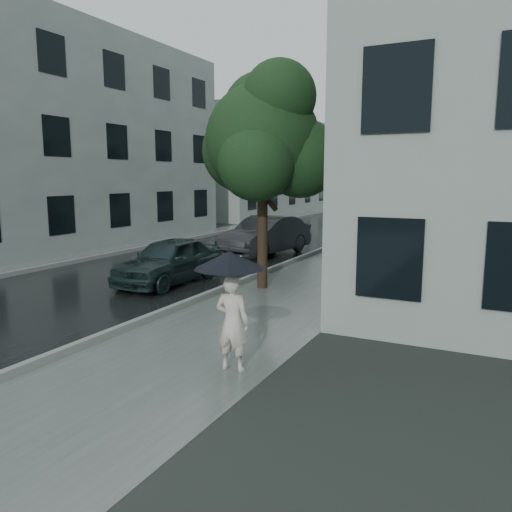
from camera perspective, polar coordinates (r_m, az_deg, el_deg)
The scene contains 14 objects.
ground at distance 9.74m, azimuth -6.96°, elevation -9.47°, with size 120.00×120.00×0.00m, color black.
sidewalk at distance 20.52m, azimuth 12.35°, elevation 0.21°, with size 3.50×60.00×0.01m, color slate.
kerb_near at distance 21.02m, azimuth 7.53°, elevation 0.74°, with size 0.15×60.00×0.15m, color slate.
asphalt_road at distance 22.39m, azimuth -0.98°, elevation 1.14°, with size 6.85×60.00×0.00m, color black.
kerb_far at distance 24.17m, azimuth -8.37°, elevation 1.81°, with size 0.15×60.00×0.15m, color slate.
sidewalk_far at distance 24.72m, azimuth -10.13°, elevation 1.75°, with size 1.70×60.00×0.01m, color #4C5451.
building_far_a at distance 24.61m, azimuth -24.43°, elevation 12.15°, with size 7.02×20.00×9.50m.
building_far_b at distance 42.17m, azimuth -0.25°, elevation 10.30°, with size 7.02×18.00×8.00m.
pedestrian at distance 8.00m, azimuth -2.73°, elevation -7.61°, with size 0.57×0.37×1.56m, color beige.
umbrella at distance 7.75m, azimuth -3.06°, elevation -0.47°, with size 1.30×1.30×1.06m.
street_tree at distance 13.86m, azimuth 0.98°, elevation 13.23°, with size 4.03×3.66×6.06m.
lamp_post at distance 20.47m, azimuth 9.52°, elevation 8.30°, with size 0.84×0.38×4.99m.
car_near at distance 14.72m, azimuth -9.87°, elevation -0.51°, with size 1.57×3.91×1.33m, color #19292B.
car_far at distance 19.79m, azimuth 1.09°, elevation 2.34°, with size 1.62×4.63×1.53m, color #26282C.
Camera 1 is at (5.11, -7.69, 3.08)m, focal length 35.00 mm.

